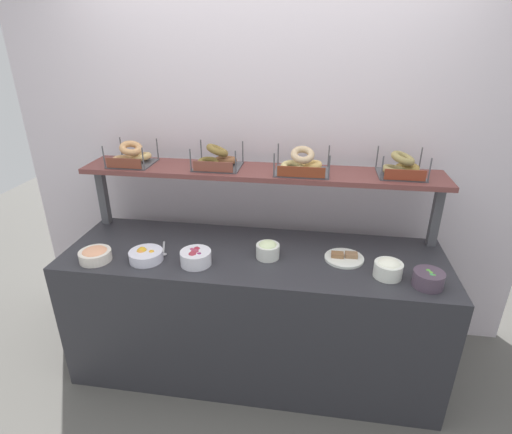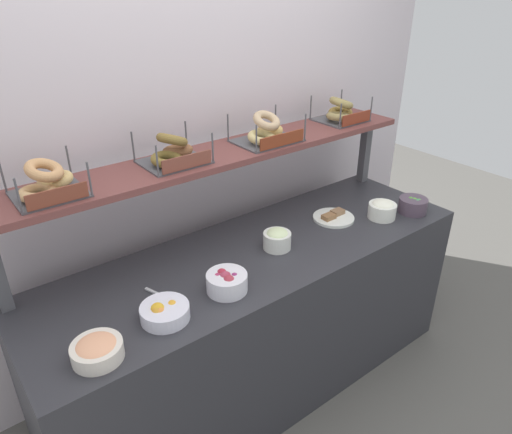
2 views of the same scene
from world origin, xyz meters
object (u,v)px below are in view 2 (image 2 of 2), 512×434
at_px(bowl_beet_salad, 227,282).
at_px(bagel_basket_cinnamon_raisin, 173,152).
at_px(bowl_veggie_mix, 413,205).
at_px(bowl_fruit_salad, 164,312).
at_px(bagel_basket_sesame, 47,184).
at_px(bowl_lox_spread, 97,350).
at_px(bagel_basket_plain, 267,132).
at_px(bowl_scallion_spread, 277,239).
at_px(bowl_cream_cheese, 382,209).
at_px(bagel_basket_everything, 341,112).
at_px(serving_spoon_near_plate, 167,298).
at_px(serving_plate_white, 333,217).

xyz_separation_m(bowl_beet_salad, bagel_basket_cinnamon_raisin, (0.03, 0.44, 0.44)).
bearing_deg(bagel_basket_cinnamon_raisin, bowl_veggie_mix, -21.60).
xyz_separation_m(bowl_fruit_salad, bagel_basket_sesame, (-0.22, 0.43, 0.45)).
bearing_deg(bowl_beet_salad, bowl_lox_spread, -175.20).
bearing_deg(bagel_basket_plain, bowl_scallion_spread, -119.42).
bearing_deg(bowl_fruit_salad, bowl_cream_cheese, 1.38).
xyz_separation_m(bowl_scallion_spread, bowl_lox_spread, (-0.96, -0.18, -0.01)).
relative_size(bowl_fruit_salad, bowl_cream_cheese, 1.28).
xyz_separation_m(bowl_veggie_mix, bagel_basket_sesame, (-1.75, 0.46, 0.44)).
xyz_separation_m(bowl_scallion_spread, bowl_veggie_mix, (0.84, -0.17, -0.01)).
height_order(bowl_beet_salad, bagel_basket_everything, bagel_basket_everything).
relative_size(bagel_basket_cinnamon_raisin, bagel_basket_everything, 1.04).
bearing_deg(bowl_scallion_spread, bowl_cream_cheese, -9.17).
bearing_deg(bowl_cream_cheese, bowl_veggie_mix, -17.89).
height_order(bowl_beet_salad, bagel_basket_plain, bagel_basket_plain).
relative_size(bowl_cream_cheese, serving_spoon_near_plate, 0.88).
height_order(serving_spoon_near_plate, bagel_basket_cinnamon_raisin, bagel_basket_cinnamon_raisin).
xyz_separation_m(bagel_basket_cinnamon_raisin, bagel_basket_plain, (0.52, -0.02, -0.00)).
distance_m(bowl_veggie_mix, bagel_basket_cinnamon_raisin, 1.36).
height_order(bowl_cream_cheese, serving_plate_white, bowl_cream_cheese).
xyz_separation_m(bowl_lox_spread, bowl_cream_cheese, (1.62, 0.08, 0.01)).
height_order(bowl_lox_spread, serving_spoon_near_plate, bowl_lox_spread).
height_order(bowl_scallion_spread, bagel_basket_everything, bagel_basket_everything).
bearing_deg(serving_spoon_near_plate, bagel_basket_everything, 14.59).
distance_m(bowl_lox_spread, bagel_basket_everything, 1.82).
height_order(bowl_scallion_spread, bagel_basket_sesame, bagel_basket_sesame).
distance_m(bowl_veggie_mix, bagel_basket_plain, 0.93).
bearing_deg(serving_spoon_near_plate, bagel_basket_plain, 22.20).
bearing_deg(bowl_scallion_spread, serving_spoon_near_plate, -176.93).
bearing_deg(bowl_lox_spread, bagel_basket_plain, 22.59).
bearing_deg(bagel_basket_sesame, serving_spoon_near_plate, -48.92).
distance_m(bowl_beet_salad, bowl_fruit_salad, 0.29).
distance_m(bagel_basket_sesame, bagel_basket_plain, 1.06).
xyz_separation_m(bowl_lox_spread, bagel_basket_sesame, (0.06, 0.48, 0.44)).
bearing_deg(bowl_veggie_mix, bagel_basket_cinnamon_raisin, 158.40).
relative_size(bowl_scallion_spread, bagel_basket_cinnamon_raisin, 0.47).
distance_m(bowl_cream_cheese, bagel_basket_plain, 0.76).
bearing_deg(bowl_veggie_mix, serving_plate_white, 152.85).
bearing_deg(bowl_scallion_spread, bagel_basket_plain, 60.58).
bearing_deg(bowl_lox_spread, bowl_veggie_mix, 0.52).
bearing_deg(serving_plate_white, bowl_cream_cheese, -34.13).
bearing_deg(bowl_lox_spread, bagel_basket_cinnamon_raisin, 38.91).
distance_m(bowl_beet_salad, bagel_basket_sesame, 0.80).
relative_size(bowl_cream_cheese, bagel_basket_cinnamon_raisin, 0.52).
height_order(bowl_lox_spread, bowl_veggie_mix, bowl_veggie_mix).
distance_m(bowl_cream_cheese, bagel_basket_everything, 0.61).
relative_size(bowl_lox_spread, serving_spoon_near_plate, 1.05).
distance_m(bowl_lox_spread, bagel_basket_sesame, 0.65).
bearing_deg(bagel_basket_cinnamon_raisin, serving_spoon_near_plate, -127.62).
height_order(bowl_scallion_spread, bowl_fruit_salad, bowl_scallion_spread).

